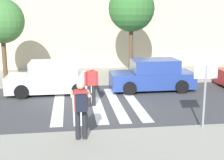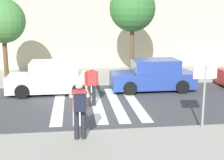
{
  "view_description": "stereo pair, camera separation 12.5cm",
  "coord_description": "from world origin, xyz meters",
  "px_view_note": "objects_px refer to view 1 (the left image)",
  "views": [
    {
      "loc": [
        -1.09,
        -12.5,
        3.75
      ],
      "look_at": [
        0.6,
        -0.2,
        1.1
      ],
      "focal_mm": 50.0,
      "sensor_mm": 36.0,
      "label": 1
    },
    {
      "loc": [
        -0.96,
        -12.52,
        3.75
      ],
      "look_at": [
        0.6,
        -0.2,
        1.1
      ],
      "focal_mm": 50.0,
      "sensor_mm": 36.0,
      "label": 2
    }
  ],
  "objects_px": {
    "pedestrian_crossing": "(91,83)",
    "photographer_with_backpack": "(81,105)",
    "parked_car_white": "(52,78)",
    "stop_sign": "(206,75)",
    "street_tree_center": "(131,9)",
    "street_tree_west": "(2,21)",
    "parked_car_blue": "(152,76)"
  },
  "relations": [
    {
      "from": "pedestrian_crossing",
      "to": "photographer_with_backpack",
      "type": "bearing_deg",
      "value": -98.5
    },
    {
      "from": "pedestrian_crossing",
      "to": "parked_car_white",
      "type": "xyz_separation_m",
      "value": [
        -1.71,
        2.4,
        -0.25
      ]
    },
    {
      "from": "stop_sign",
      "to": "street_tree_center",
      "type": "bearing_deg",
      "value": 95.58
    },
    {
      "from": "stop_sign",
      "to": "parked_car_white",
      "type": "relative_size",
      "value": 0.58
    },
    {
      "from": "street_tree_west",
      "to": "pedestrian_crossing",
      "type": "bearing_deg",
      "value": -46.58
    },
    {
      "from": "parked_car_white",
      "to": "street_tree_west",
      "type": "relative_size",
      "value": 0.93
    },
    {
      "from": "stop_sign",
      "to": "street_tree_center",
      "type": "height_order",
      "value": "street_tree_center"
    },
    {
      "from": "stop_sign",
      "to": "pedestrian_crossing",
      "type": "height_order",
      "value": "stop_sign"
    },
    {
      "from": "street_tree_west",
      "to": "street_tree_center",
      "type": "xyz_separation_m",
      "value": [
        6.82,
        0.23,
        0.63
      ]
    },
    {
      "from": "pedestrian_crossing",
      "to": "street_tree_center",
      "type": "xyz_separation_m",
      "value": [
        2.57,
        4.72,
        3.03
      ]
    },
    {
      "from": "photographer_with_backpack",
      "to": "parked_car_blue",
      "type": "distance_m",
      "value": 7.25
    },
    {
      "from": "street_tree_center",
      "to": "pedestrian_crossing",
      "type": "bearing_deg",
      "value": -118.58
    },
    {
      "from": "stop_sign",
      "to": "photographer_with_backpack",
      "type": "relative_size",
      "value": 1.38
    },
    {
      "from": "pedestrian_crossing",
      "to": "street_tree_center",
      "type": "distance_m",
      "value": 6.17
    },
    {
      "from": "street_tree_center",
      "to": "parked_car_blue",
      "type": "bearing_deg",
      "value": -74.46
    },
    {
      "from": "pedestrian_crossing",
      "to": "street_tree_west",
      "type": "relative_size",
      "value": 0.39
    },
    {
      "from": "photographer_with_backpack",
      "to": "street_tree_center",
      "type": "bearing_deg",
      "value": 69.73
    },
    {
      "from": "pedestrian_crossing",
      "to": "parked_car_white",
      "type": "bearing_deg",
      "value": 125.56
    },
    {
      "from": "pedestrian_crossing",
      "to": "parked_car_blue",
      "type": "xyz_separation_m",
      "value": [
        3.22,
        2.4,
        -0.25
      ]
    },
    {
      "from": "stop_sign",
      "to": "parked_car_white",
      "type": "bearing_deg",
      "value": 131.5
    },
    {
      "from": "parked_car_blue",
      "to": "pedestrian_crossing",
      "type": "bearing_deg",
      "value": -143.29
    },
    {
      "from": "photographer_with_backpack",
      "to": "pedestrian_crossing",
      "type": "bearing_deg",
      "value": 81.5
    },
    {
      "from": "parked_car_white",
      "to": "parked_car_blue",
      "type": "xyz_separation_m",
      "value": [
        4.93,
        0.0,
        0.0
      ]
    },
    {
      "from": "pedestrian_crossing",
      "to": "parked_car_blue",
      "type": "bearing_deg",
      "value": 36.71
    },
    {
      "from": "photographer_with_backpack",
      "to": "street_tree_west",
      "type": "relative_size",
      "value": 0.39
    },
    {
      "from": "parked_car_blue",
      "to": "street_tree_center",
      "type": "relative_size",
      "value": 0.8
    },
    {
      "from": "photographer_with_backpack",
      "to": "street_tree_center",
      "type": "height_order",
      "value": "street_tree_center"
    },
    {
      "from": "stop_sign",
      "to": "street_tree_center",
      "type": "relative_size",
      "value": 0.46
    },
    {
      "from": "pedestrian_crossing",
      "to": "parked_car_white",
      "type": "relative_size",
      "value": 0.42
    },
    {
      "from": "stop_sign",
      "to": "photographer_with_backpack",
      "type": "height_order",
      "value": "stop_sign"
    },
    {
      "from": "parked_car_white",
      "to": "street_tree_center",
      "type": "bearing_deg",
      "value": 28.45
    },
    {
      "from": "pedestrian_crossing",
      "to": "street_tree_west",
      "type": "height_order",
      "value": "street_tree_west"
    }
  ]
}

